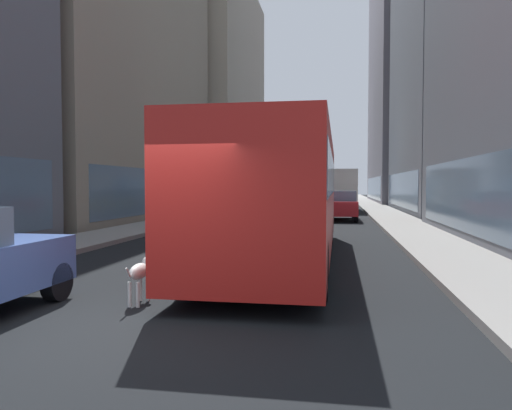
# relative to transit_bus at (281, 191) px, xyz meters

# --- Properties ---
(ground_plane) EXTENTS (120.00, 120.00, 0.00)m
(ground_plane) POSITION_rel_transit_bus_xyz_m (-1.20, 28.77, -1.78)
(ground_plane) COLOR black
(sidewalk_left) EXTENTS (2.40, 110.00, 0.15)m
(sidewalk_left) POSITION_rel_transit_bus_xyz_m (-6.90, 28.77, -1.70)
(sidewalk_left) COLOR gray
(sidewalk_left) RESTS_ON ground
(sidewalk_right) EXTENTS (2.40, 110.00, 0.15)m
(sidewalk_right) POSITION_rel_transit_bus_xyz_m (4.50, 28.77, -1.70)
(sidewalk_right) COLOR gray
(sidewalk_right) RESTS_ON ground
(building_left_mid) EXTENTS (9.08, 19.13, 22.67)m
(building_left_mid) POSITION_rel_transit_bus_xyz_m (-13.10, 14.49, 9.55)
(building_left_mid) COLOR #A0937F
(building_left_mid) RESTS_ON ground
(building_left_far) EXTENTS (11.61, 19.18, 22.07)m
(building_left_far) POSITION_rel_transit_bus_xyz_m (-13.10, 34.93, 9.25)
(building_left_far) COLOR #B2A893
(building_left_far) RESTS_ON ground
(building_right_mid) EXTENTS (9.80, 16.94, 24.25)m
(building_right_mid) POSITION_rel_transit_bus_xyz_m (10.70, 23.04, 10.34)
(building_right_mid) COLOR slate
(building_right_mid) RESTS_ON ground
(building_right_far) EXTENTS (10.62, 22.32, 40.43)m
(building_right_far) POSITION_rel_transit_bus_xyz_m (10.70, 44.25, 18.43)
(building_right_far) COLOR slate
(building_right_far) RESTS_ON ground
(transit_bus) EXTENTS (2.78, 11.53, 3.05)m
(transit_bus) POSITION_rel_transit_bus_xyz_m (0.00, 0.00, 0.00)
(transit_bus) COLOR red
(transit_bus) RESTS_ON ground
(car_red_coupe) EXTENTS (1.71, 4.35, 1.62)m
(car_red_coupe) POSITION_rel_transit_bus_xyz_m (1.60, 14.67, -0.96)
(car_red_coupe) COLOR red
(car_red_coupe) RESTS_ON ground
(car_yellow_taxi) EXTENTS (1.88, 4.15, 1.62)m
(car_yellow_taxi) POSITION_rel_transit_bus_xyz_m (-4.00, 16.71, -0.96)
(car_yellow_taxi) COLOR yellow
(car_yellow_taxi) RESTS_ON ground
(car_grey_wagon) EXTENTS (1.90, 3.92, 1.62)m
(car_grey_wagon) POSITION_rel_transit_bus_xyz_m (-2.40, 22.09, -0.96)
(car_grey_wagon) COLOR slate
(car_grey_wagon) RESTS_ON ground
(car_silver_sedan) EXTENTS (1.84, 4.00, 1.62)m
(car_silver_sedan) POSITION_rel_transit_bus_xyz_m (1.60, 34.75, -0.96)
(car_silver_sedan) COLOR #B7BABF
(car_silver_sedan) RESTS_ON ground
(car_white_van) EXTENTS (1.73, 4.04, 1.62)m
(car_white_van) POSITION_rel_transit_bus_xyz_m (-4.00, 29.77, -0.96)
(car_white_van) COLOR silver
(car_white_van) RESTS_ON ground
(box_truck) EXTENTS (2.30, 7.50, 3.05)m
(box_truck) POSITION_rel_transit_bus_xyz_m (1.60, 24.46, -0.11)
(box_truck) COLOR #19519E
(box_truck) RESTS_ON ground
(dalmatian_dog) EXTENTS (0.22, 0.96, 0.72)m
(dalmatian_dog) POSITION_rel_transit_bus_xyz_m (-1.74, -4.86, -1.26)
(dalmatian_dog) COLOR white
(dalmatian_dog) RESTS_ON ground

